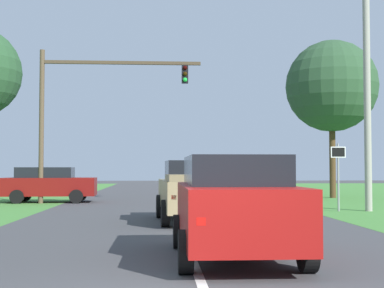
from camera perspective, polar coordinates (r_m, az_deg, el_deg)
The scene contains 8 objects.
ground_plane at distance 18.08m, azimuth -1.37°, elevation -7.96°, with size 120.00×120.00×0.00m, color #424244.
red_suv_near at distance 10.71m, azimuth 4.35°, elevation -6.16°, with size 2.26×4.71×1.95m.
pickup_truck_lead at distance 17.83m, azimuth 0.15°, elevation -4.80°, with size 2.41×5.02×1.96m.
traffic_light at distance 28.10m, azimuth -10.92°, elevation 4.34°, with size 7.98×0.40×7.59m.
keep_moving_sign at distance 23.00m, azimuth 14.77°, elevation -2.40°, with size 0.60×0.09×2.72m.
oak_tree_right at distance 33.79m, azimuth 14.13°, elevation 5.76°, with size 5.37×5.37×9.23m.
crossing_suv_far at distance 29.03m, azimuth -14.47°, elevation -3.98°, with size 4.65×2.26×1.77m.
utility_pole_right at distance 23.59m, azimuth 17.53°, elevation 4.38°, with size 0.28×0.28×9.00m, color #9E998E.
Camera 1 is at (-0.63, -7.30, 1.71)m, focal length 52.00 mm.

